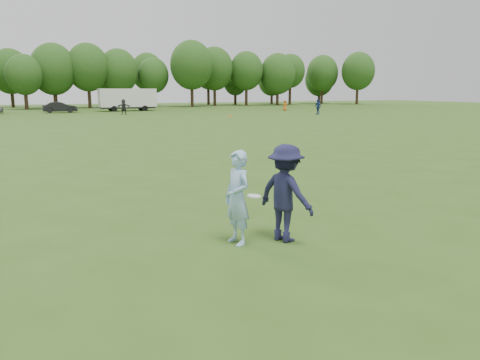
{
  "coord_description": "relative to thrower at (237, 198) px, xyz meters",
  "views": [
    {
      "loc": [
        -3.54,
        -8.23,
        3.02
      ],
      "look_at": [
        0.77,
        0.74,
        1.1
      ],
      "focal_mm": 35.0,
      "sensor_mm": 36.0,
      "label": 1
    }
  ],
  "objects": [
    {
      "name": "cargo_trailer",
      "position": [
        11.21,
        60.82,
        0.84
      ],
      "size": [
        9.0,
        2.75,
        3.2
      ],
      "color": "white",
      "rests_on": "ground"
    },
    {
      "name": "thrower",
      "position": [
        0.0,
        0.0,
        0.0
      ],
      "size": [
        0.54,
        0.74,
        1.87
      ],
      "primitive_type": "imported",
      "rotation": [
        0.0,
        0.0,
        -1.43
      ],
      "color": "#95BDE6",
      "rests_on": "ground"
    },
    {
      "name": "car_f",
      "position": [
        1.81,
        59.35,
        -0.21
      ],
      "size": [
        4.4,
        1.53,
        1.45
      ],
      "primitive_type": "imported",
      "rotation": [
        0.0,
        0.0,
        1.57
      ],
      "color": "black",
      "rests_on": "ground"
    },
    {
      "name": "player_far_d",
      "position": [
        8.61,
        51.27,
        0.01
      ],
      "size": [
        1.8,
        0.72,
        1.89
      ],
      "primitive_type": "imported",
      "rotation": [
        0.0,
        0.0,
        -0.1
      ],
      "color": "#262626",
      "rests_on": "ground"
    },
    {
      "name": "player_far_b",
      "position": [
        30.42,
        40.74,
        0.01
      ],
      "size": [
        0.59,
        1.16,
        1.9
      ],
      "primitive_type": "imported",
      "rotation": [
        0.0,
        0.0,
        -1.45
      ],
      "color": "navy",
      "rests_on": "ground"
    },
    {
      "name": "treeline",
      "position": [
        2.51,
        77.04,
        5.32
      ],
      "size": [
        130.35,
        18.39,
        11.74
      ],
      "color": "#332114",
      "rests_on": "ground"
    },
    {
      "name": "disc_in_play",
      "position": [
        0.22,
        -0.27,
        0.07
      ],
      "size": [
        0.3,
        0.3,
        0.06
      ],
      "color": "white",
      "rests_on": "ground"
    },
    {
      "name": "ground",
      "position": [
        -0.3,
        0.14,
        -0.94
      ],
      "size": [
        200.0,
        200.0,
        0.0
      ],
      "primitive_type": "plane",
      "color": "#325016",
      "rests_on": "ground"
    },
    {
      "name": "field_cone",
      "position": [
        18.29,
        40.47,
        -0.79
      ],
      "size": [
        0.28,
        0.28,
        0.3
      ],
      "primitive_type": "cone",
      "color": "#FF500D",
      "rests_on": "ground"
    },
    {
      "name": "player_far_c",
      "position": [
        32.18,
        51.58,
        -0.16
      ],
      "size": [
        0.89,
        0.74,
        1.56
      ],
      "primitive_type": "imported",
      "rotation": [
        0.0,
        0.0,
        2.76
      ],
      "color": "#C95917",
      "rests_on": "ground"
    },
    {
      "name": "defender",
      "position": [
        0.96,
        -0.24,
        0.05
      ],
      "size": [
        1.13,
        1.45,
        1.97
      ],
      "primitive_type": "imported",
      "rotation": [
        0.0,
        0.0,
        1.93
      ],
      "color": "#1B1B3B",
      "rests_on": "ground"
    }
  ]
}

